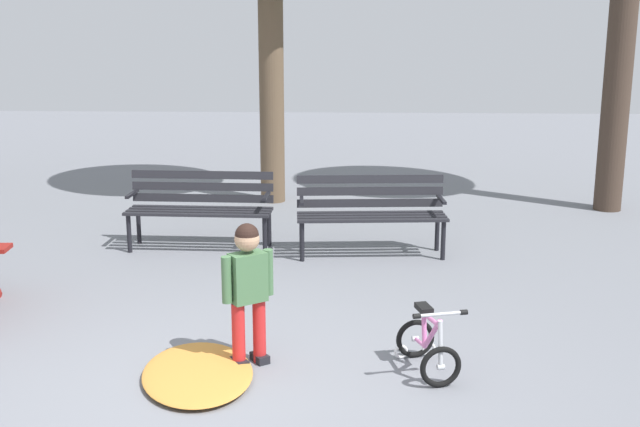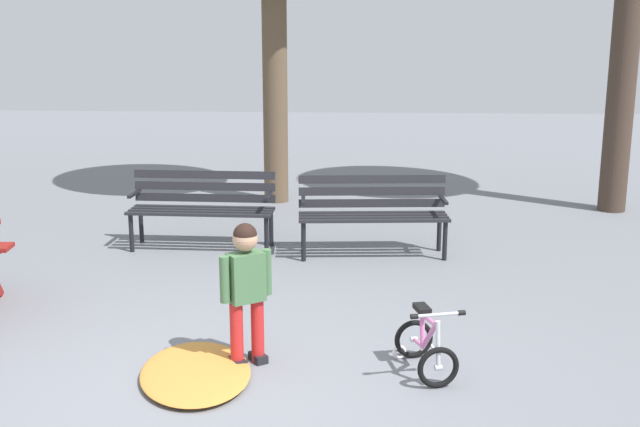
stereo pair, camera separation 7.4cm
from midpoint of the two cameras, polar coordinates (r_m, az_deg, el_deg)
The scene contains 6 objects.
ground at distance 5.54m, azimuth -8.52°, elevation -12.84°, with size 36.00×36.00×0.00m, color slate.
park_bench_far_left at distance 8.91m, azimuth -8.21°, elevation 0.76°, with size 1.61×0.50×0.85m.
park_bench_left at distance 8.57m, azimuth 4.06°, elevation 0.36°, with size 1.63×0.58×0.85m.
child_standing at distance 5.74m, azimuth -4.97°, elevation -4.97°, with size 0.35×0.28×1.07m.
kids_bicycle at distance 5.80m, azimuth 7.97°, elevation -9.42°, with size 0.48×0.62×0.54m.
leaf_pile at distance 5.79m, azimuth -8.58°, elevation -11.24°, with size 1.11×0.78×0.07m, color #C68438.
Camera 2 is at (1.11, -4.86, 2.43)m, focal length 44.45 mm.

